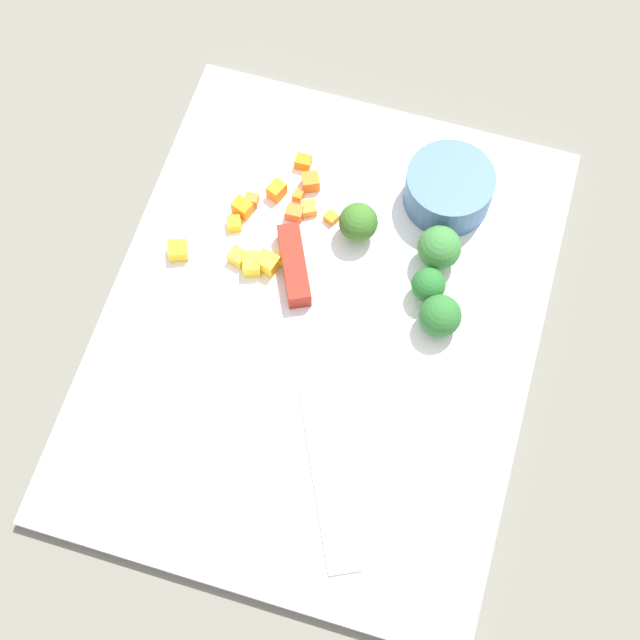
{
  "coord_description": "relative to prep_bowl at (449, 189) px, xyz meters",
  "views": [
    {
      "loc": [
        0.31,
        0.09,
        0.8
      ],
      "look_at": [
        0.0,
        0.0,
        0.02
      ],
      "focal_mm": 52.53,
      "sensor_mm": 36.0,
      "label": 1
    }
  ],
  "objects": [
    {
      "name": "carrot_dice_4",
      "position": [
        0.0,
        -0.14,
        -0.01
      ],
      "size": [
        0.01,
        0.02,
        0.01
      ],
      "primitive_type": "cube",
      "rotation": [
        0.0,
        0.0,
        0.02
      ],
      "color": "orange",
      "rests_on": "cutting_board"
    },
    {
      "name": "pepper_dice_3",
      "position": [
        0.12,
        -0.14,
        -0.01
      ],
      "size": [
        0.02,
        0.02,
        0.02
      ],
      "primitive_type": "cube",
      "rotation": [
        0.0,
        0.0,
        1.3
      ],
      "color": "yellow",
      "rests_on": "cutting_board"
    },
    {
      "name": "broccoli_floret_2",
      "position": [
        0.13,
        0.02,
        0.0
      ],
      "size": [
        0.04,
        0.04,
        0.04
      ],
      "color": "#8EBE63",
      "rests_on": "cutting_board"
    },
    {
      "name": "prep_bowl",
      "position": [
        0.0,
        0.0,
        0.0
      ],
      "size": [
        0.08,
        0.08,
        0.04
      ],
      "primitive_type": "cylinder",
      "color": "#3A5E89",
      "rests_on": "cutting_board"
    },
    {
      "name": "pepper_dice_5",
      "position": [
        0.09,
        -0.19,
        -0.01
      ],
      "size": [
        0.02,
        0.02,
        0.01
      ],
      "primitive_type": "cube",
      "rotation": [
        0.0,
        0.0,
        2.02
      ],
      "color": "yellow",
      "rests_on": "cutting_board"
    },
    {
      "name": "carrot_dice_8",
      "position": [
        0.05,
        -0.1,
        -0.02
      ],
      "size": [
        0.01,
        0.01,
        0.01
      ],
      "primitive_type": "cube",
      "rotation": [
        0.0,
        0.0,
        2.67
      ],
      "color": "orange",
      "rests_on": "cutting_board"
    },
    {
      "name": "broccoli_floret_3",
      "position": [
        0.07,
        0.01,
        0.0
      ],
      "size": [
        0.04,
        0.04,
        0.05
      ],
      "color": "#85B45A",
      "rests_on": "cutting_board"
    },
    {
      "name": "pepper_dice_4",
      "position": [
        0.13,
        -0.23,
        -0.01
      ],
      "size": [
        0.02,
        0.02,
        0.02
      ],
      "primitive_type": "cube",
      "rotation": [
        0.0,
        0.0,
        1.95
      ],
      "color": "yellow",
      "rests_on": "cutting_board"
    },
    {
      "name": "pepper_dice_1",
      "position": [
        0.12,
        -0.17,
        -0.01
      ],
      "size": [
        0.02,
        0.02,
        0.01
      ],
      "primitive_type": "cube",
      "rotation": [
        0.0,
        0.0,
        2.87
      ],
      "color": "yellow",
      "rests_on": "cutting_board"
    },
    {
      "name": "cutting_board",
      "position": [
        0.16,
        -0.08,
        -0.03
      ],
      "size": [
        0.49,
        0.39,
        0.01
      ],
      "primitive_type": "cube",
      "color": "white",
      "rests_on": "ground_plane"
    },
    {
      "name": "ground_plane",
      "position": [
        0.16,
        -0.08,
        -0.03
      ],
      "size": [
        4.0,
        4.0,
        0.0
      ],
      "primitive_type": "plane",
      "color": "#636358"
    },
    {
      "name": "carrot_dice_3",
      "position": [
        0.06,
        -0.13,
        -0.01
      ],
      "size": [
        0.01,
        0.02,
        0.01
      ],
      "primitive_type": "cube",
      "rotation": [
        0.0,
        0.0,
        0.05
      ],
      "color": "orange",
      "rests_on": "cutting_board"
    },
    {
      "name": "carrot_dice_2",
      "position": [
        0.04,
        -0.16,
        -0.01
      ],
      "size": [
        0.02,
        0.02,
        0.02
      ],
      "primitive_type": "cube",
      "rotation": [
        0.0,
        0.0,
        2.74
      ],
      "color": "orange",
      "rests_on": "cutting_board"
    },
    {
      "name": "carrot_dice_0",
      "position": [
        0.06,
        -0.18,
        -0.01
      ],
      "size": [
        0.01,
        0.01,
        0.01
      ],
      "primitive_type": "cube",
      "rotation": [
        0.0,
        0.0,
        0.09
      ],
      "color": "orange",
      "rests_on": "cutting_board"
    },
    {
      "name": "carrot_dice_5",
      "position": [
        0.07,
        -0.18,
        -0.01
      ],
      "size": [
        0.02,
        0.02,
        0.02
      ],
      "primitive_type": "cube",
      "rotation": [
        0.0,
        0.0,
        1.22
      ],
      "color": "orange",
      "rests_on": "cutting_board"
    },
    {
      "name": "carrot_dice_7",
      "position": [
        0.05,
        -0.12,
        -0.02
      ],
      "size": [
        0.02,
        0.02,
        0.01
      ],
      "primitive_type": "cube",
      "rotation": [
        0.0,
        0.0,
        0.47
      ],
      "color": "orange",
      "rests_on": "cutting_board"
    },
    {
      "name": "carrot_dice_6",
      "position": [
        0.02,
        -0.13,
        -0.01
      ],
      "size": [
        0.02,
        0.02,
        0.02
      ],
      "primitive_type": "cube",
      "rotation": [
        0.0,
        0.0,
        0.43
      ],
      "color": "orange",
      "rests_on": "cutting_board"
    },
    {
      "name": "carrot_dice_1",
      "position": [
        0.04,
        -0.14,
        -0.02
      ],
      "size": [
        0.01,
        0.01,
        0.01
      ],
      "primitive_type": "cube",
      "rotation": [
        0.0,
        0.0,
        1.49
      ],
      "color": "orange",
      "rests_on": "cutting_board"
    },
    {
      "name": "pepper_dice_0",
      "position": [
        0.12,
        -0.16,
        -0.01
      ],
      "size": [
        0.02,
        0.02,
        0.02
      ],
      "primitive_type": "cube",
      "rotation": [
        0.0,
        0.0,
        1.89
      ],
      "color": "yellow",
      "rests_on": "cutting_board"
    },
    {
      "name": "chef_knife",
      "position": [
        0.16,
        -0.09,
        -0.01
      ],
      "size": [
        0.3,
        0.16,
        0.02
      ],
      "rotation": [
        0.0,
        0.0,
        0.45
      ],
      "color": "silver",
      "rests_on": "cutting_board"
    },
    {
      "name": "broccoli_floret_0",
      "position": [
        0.1,
        0.01,
        -0.0
      ],
      "size": [
        0.03,
        0.03,
        0.04
      ],
      "color": "#93B85F",
      "rests_on": "cutting_board"
    },
    {
      "name": "pepper_dice_2",
      "position": [
        0.11,
        -0.13,
        -0.01
      ],
      "size": [
        0.02,
        0.02,
        0.01
      ],
      "primitive_type": "cube",
      "rotation": [
        0.0,
        0.0,
        1.33
      ],
      "color": "yellow",
      "rests_on": "cutting_board"
    },
    {
      "name": "broccoli_floret_1",
      "position": [
        0.06,
        -0.07,
        0.0
      ],
      "size": [
        0.04,
        0.04,
        0.04
      ],
      "color": "#80B664",
      "rests_on": "cutting_board"
    }
  ]
}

